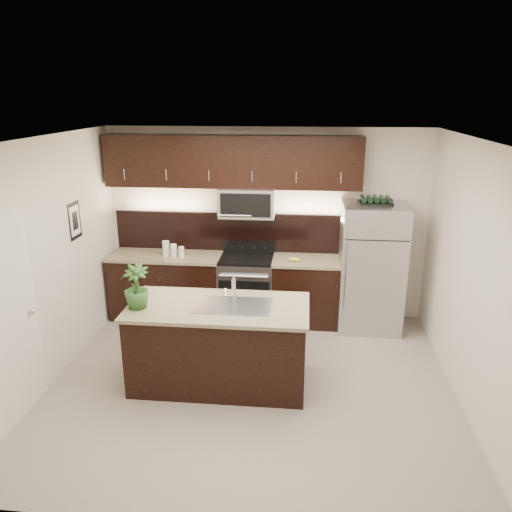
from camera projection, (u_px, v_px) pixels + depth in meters
The scene contains 12 objects.
ground at pixel (251, 383), 5.65m from camera, with size 4.50×4.50×0.00m, color gray.
room_walls at pixel (239, 240), 5.10m from camera, with size 4.52×4.02×2.71m.
counter_run at pixel (232, 288), 7.15m from camera, with size 3.51×0.65×0.94m.
upper_fixtures at pixel (234, 170), 6.76m from camera, with size 3.49×0.40×1.66m.
island at pixel (219, 344), 5.54m from camera, with size 1.96×0.96×0.94m.
sink_faucet at pixel (232, 304), 5.38m from camera, with size 0.84×0.50×0.28m.
refrigerator at pixel (371, 267), 6.78m from camera, with size 0.84×0.76×1.75m, color #B2B2B7.
wine_rack at pixel (376, 200), 6.49m from camera, with size 0.43×0.27×0.10m.
plant at pixel (136, 287), 5.27m from camera, with size 0.27×0.27×0.48m, color #284F1F.
canisters at pixel (172, 250), 6.99m from camera, with size 0.32×0.13×0.22m.
french_press at pixel (350, 254), 6.76m from camera, with size 0.10×0.10×0.29m.
bananas at pixel (292, 259), 6.83m from camera, with size 0.16×0.12×0.05m, color yellow.
Camera 1 is at (0.55, -4.89, 3.12)m, focal length 35.00 mm.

